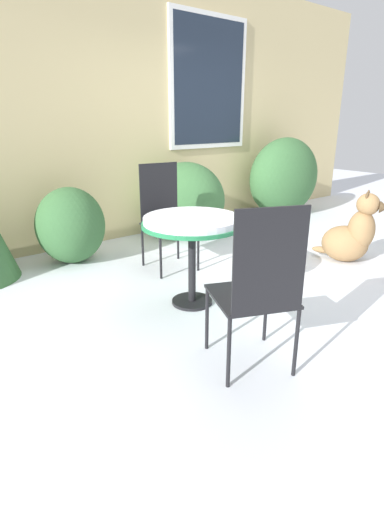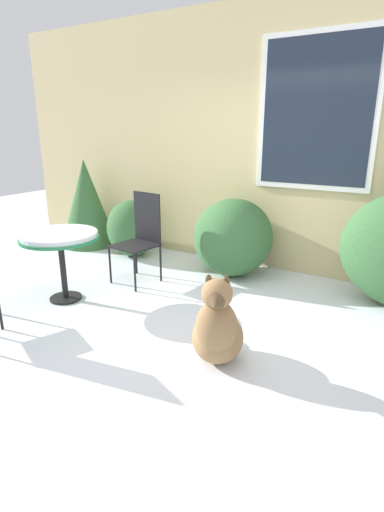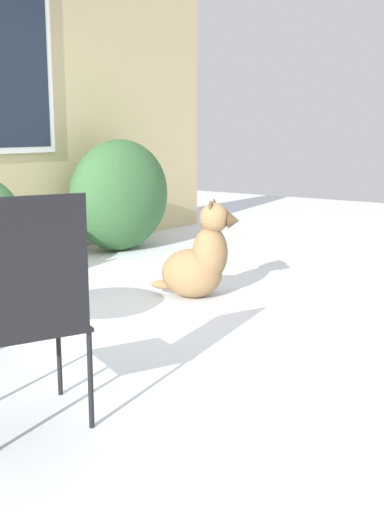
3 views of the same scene
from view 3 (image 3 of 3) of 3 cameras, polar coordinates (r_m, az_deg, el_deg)
The scene contains 4 objects.
ground_plane at distance 4.68m, azimuth -6.31°, elevation -5.11°, with size 16.00×16.00×0.00m, color white.
shrub_right at distance 7.03m, azimuth -6.38°, elevation 5.37°, with size 1.33×0.77×1.20m.
patio_chair_far_side at distance 2.84m, azimuth -14.04°, elevation -4.43°, with size 0.60×0.60×1.05m.
dog at distance 5.02m, azimuth 0.67°, elevation -0.52°, with size 0.56×0.69×0.78m.
Camera 3 is at (-3.32, -3.03, 1.31)m, focal length 45.00 mm.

